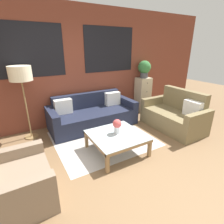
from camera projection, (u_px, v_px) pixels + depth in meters
name	position (u px, v px, depth m)	size (l,w,h in m)	color
ground_plane	(132.00, 173.00, 2.77)	(16.00, 16.00, 0.00)	brown
wall_back_brick	(75.00, 67.00, 4.25)	(8.40, 0.09, 2.80)	brown
rug	(103.00, 138.00, 3.81)	(1.99, 1.79, 0.00)	#BCB7B2
couch_dark	(93.00, 115.00, 4.35)	(2.11, 0.88, 0.78)	#1E2338
settee_vintage	(175.00, 116.00, 4.21)	(0.80, 1.47, 0.92)	olive
armchair_corner	(14.00, 183.00, 2.18)	(0.80, 0.94, 0.84)	#84705B
coffee_table	(117.00, 137.00, 3.23)	(0.94, 0.94, 0.36)	silver
floor_lamp	(21.00, 76.00, 3.40)	(0.43, 0.43, 1.54)	olive
drawer_cabinet	(143.00, 95.00, 5.29)	(0.40, 0.36, 1.02)	#C6B793
potted_plant	(144.00, 68.00, 5.01)	(0.37, 0.37, 0.49)	#47474C
flower_vase	(117.00, 125.00, 3.21)	(0.16, 0.16, 0.28)	silver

